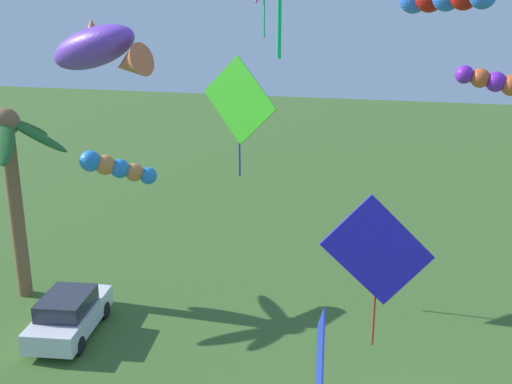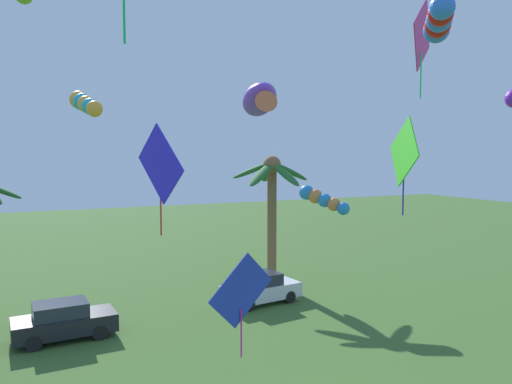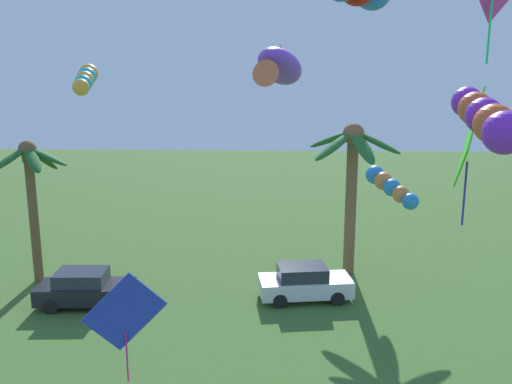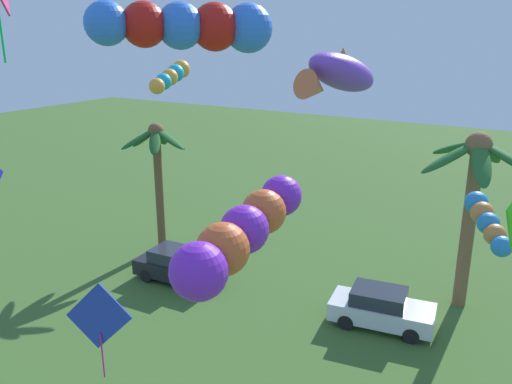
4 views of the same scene
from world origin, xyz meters
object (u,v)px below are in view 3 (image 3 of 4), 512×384
parked_car_0 (305,283)px  parked_car_1 (85,288)px  palm_tree_1 (30,178)px  kite_tube_2 (487,118)px  palm_tree_0 (352,164)px  kite_tube_4 (86,79)px  kite_diamond_7 (469,139)px  kite_fish_8 (279,68)px  kite_tube_0 (390,186)px  kite_diamond_5 (125,314)px

parked_car_0 → parked_car_1: bearing=-173.8°
palm_tree_1 → kite_tube_2: bearing=-45.9°
palm_tree_0 → kite_tube_4: 12.39m
palm_tree_0 → parked_car_0: size_ratio=1.78×
palm_tree_0 → palm_tree_1: 14.71m
kite_diamond_7 → kite_fish_8: 6.73m
kite_tube_4 → kite_tube_2: bearing=-47.6°
parked_car_1 → kite_diamond_7: kite_diamond_7 is taller
palm_tree_1 → kite_tube_2: (14.30, -14.75, 3.80)m
palm_tree_0 → kite_tube_0: 3.86m
parked_car_0 → kite_tube_0: 5.47m
parked_car_0 → kite_diamond_7: bearing=-44.7°
palm_tree_1 → palm_tree_0: bearing=6.6°
parked_car_1 → kite_fish_8: size_ratio=1.13×
palm_tree_1 → parked_car_0: bearing=-7.5°
kite_tube_4 → kite_fish_8: 7.07m
palm_tree_1 → kite_diamond_5: bearing=-56.2°
parked_car_0 → kite_diamond_5: (-5.02, -9.27, 2.80)m
parked_car_0 → kite_tube_0: (3.31, -0.40, 4.33)m
parked_car_0 → kite_fish_8: bearing=-115.8°
palm_tree_1 → kite_tube_2: size_ratio=2.88×
palm_tree_0 → parked_car_0: palm_tree_0 is taller
kite_tube_2 → kite_fish_8: 11.18m
kite_fish_8 → palm_tree_1: bearing=159.8°
kite_tube_0 → kite_diamond_7: bearing=-71.4°
kite_fish_8 → kite_tube_4: bearing=175.6°
palm_tree_0 → kite_diamond_5: bearing=-120.2°
parked_car_1 → kite_tube_0: bearing=2.7°
parked_car_1 → kite_tube_2: 18.31m
parked_car_1 → parked_car_0: bearing=6.2°
palm_tree_1 → parked_car_1: bearing=-39.8°
palm_tree_1 → parked_car_0: palm_tree_1 is taller
parked_car_0 → kite_fish_8: size_ratio=1.16×
palm_tree_0 → parked_car_1: size_ratio=1.83×
palm_tree_1 → kite_diamond_7: bearing=-20.3°
parked_car_1 → kite_fish_8: bearing=-10.4°
parked_car_0 → kite_tube_4: bearing=-166.8°
palm_tree_0 → kite_tube_2: kite_tube_2 is taller
parked_car_1 → kite_tube_2: bearing=-47.4°
parked_car_1 → kite_tube_4: kite_tube_4 is taller
kite_tube_2 → kite_diamond_7: (2.77, 8.43, -1.26)m
kite_tube_0 → parked_car_1: bearing=-177.3°
palm_tree_0 → kite_tube_4: kite_tube_4 is taller
parked_car_0 → parked_car_1: size_ratio=1.03×
palm_tree_0 → kite_diamond_7: kite_diamond_7 is taller
kite_tube_0 → palm_tree_1: bearing=172.6°
kite_tube_4 → kite_diamond_5: kite_tube_4 is taller
kite_tube_2 → kite_diamond_5: bearing=151.1°
parked_car_1 → kite_fish_8: 12.06m
kite_tube_4 → kite_diamond_7: 13.41m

